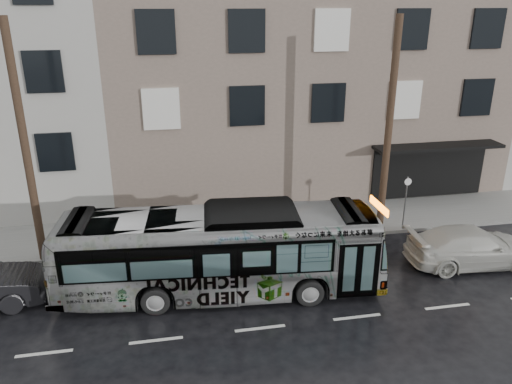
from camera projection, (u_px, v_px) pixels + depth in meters
ground at (247, 287)px, 17.88m from camera, size 120.00×120.00×0.00m
sidewalk at (228, 228)px, 22.35m from camera, size 90.00×3.60×0.15m
building_taupe at (295, 78)px, 28.46m from camera, size 20.00×12.00×11.00m
utility_pole_front at (389, 130)px, 20.39m from camera, size 0.30×0.30×9.00m
utility_pole_rear at (25, 147)px, 17.95m from camera, size 0.30×0.30×9.00m
sign_post at (405, 203)px, 21.76m from camera, size 0.06×0.06×2.40m
bus at (220, 252)px, 17.05m from camera, size 11.31×3.59×3.10m
white_sedan at (472, 247)px, 19.20m from camera, size 5.21×2.35×1.48m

